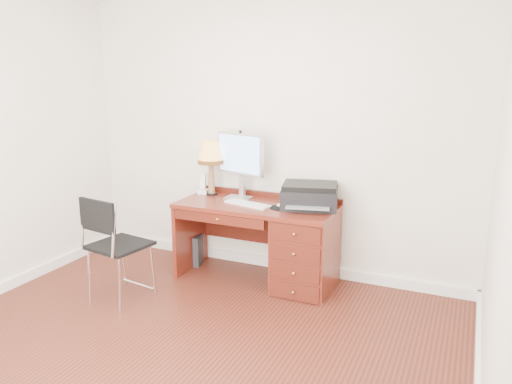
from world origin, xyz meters
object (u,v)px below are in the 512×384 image
at_px(monitor, 240,157).
at_px(chair, 114,240).
at_px(equipment_box, 189,248).
at_px(desk, 288,243).
at_px(phone, 203,188).
at_px(printer, 310,196).
at_px(leg_lamp, 211,156).

height_order(monitor, chair, monitor).
relative_size(monitor, equipment_box, 2.05).
relative_size(desk, phone, 7.20).
relative_size(phone, equipment_box, 0.67).
relative_size(printer, phone, 2.79).
bearing_deg(chair, monitor, 69.00).
relative_size(printer, equipment_box, 1.86).
relative_size(desk, printer, 2.58).
bearing_deg(phone, leg_lamp, -15.00).
distance_m(printer, chair, 1.77).
height_order(desk, equipment_box, desk).
xyz_separation_m(phone, chair, (-0.23, -1.13, -0.24)).
bearing_deg(monitor, desk, 1.50).
distance_m(desk, leg_lamp, 1.16).
bearing_deg(printer, chair, -156.38).
bearing_deg(monitor, equipment_box, -158.26).
height_order(printer, leg_lamp, leg_lamp).
relative_size(monitor, phone, 3.08).
bearing_deg(leg_lamp, monitor, -0.87).
xyz_separation_m(desk, monitor, (-0.57, 0.15, 0.74)).
bearing_deg(equipment_box, printer, -15.63).
bearing_deg(monitor, phone, -165.83).
height_order(monitor, leg_lamp, monitor).
bearing_deg(equipment_box, leg_lamp, -2.47).
height_order(desk, leg_lamp, leg_lamp).
xyz_separation_m(chair, equipment_box, (0.08, 1.06, -0.42)).
bearing_deg(monitor, chair, -103.95).
relative_size(leg_lamp, chair, 0.57).
xyz_separation_m(leg_lamp, equipment_box, (-0.25, -0.06, -0.99)).
bearing_deg(equipment_box, monitor, -10.22).
relative_size(chair, equipment_box, 3.03).
relative_size(desk, chair, 1.58).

